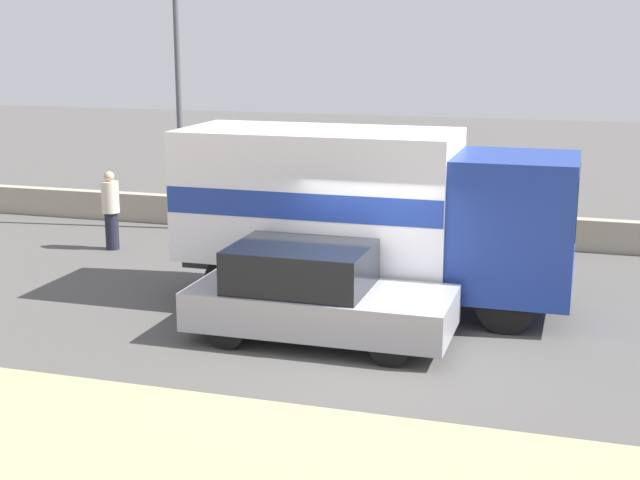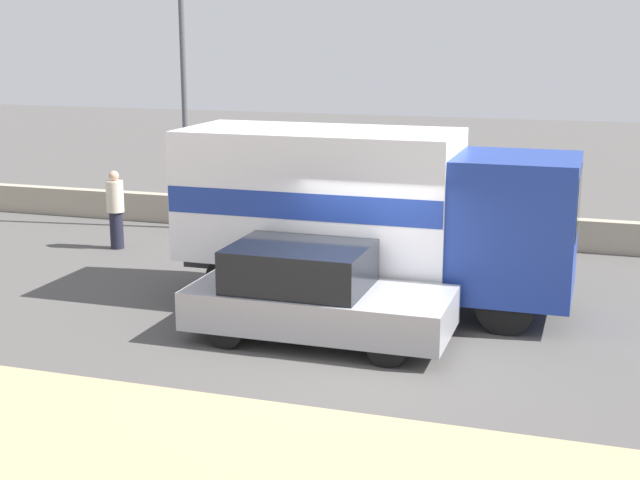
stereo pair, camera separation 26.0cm
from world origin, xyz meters
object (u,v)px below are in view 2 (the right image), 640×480
street_lamp (184,86)px  pedestrian (116,208)px  car_hatchback (313,295)px  box_truck (365,206)px

street_lamp → pedestrian: street_lamp is taller
car_hatchback → pedestrian: bearing=144.0°
street_lamp → pedestrian: 3.72m
street_lamp → box_truck: street_lamp is taller
car_hatchback → pedestrian: pedestrian is taller
street_lamp → car_hatchback: street_lamp is taller
car_hatchback → pedestrian: (-6.33, 4.60, 0.18)m
street_lamp → pedestrian: (-0.61, -2.50, -2.68)m
street_lamp → box_truck: size_ratio=0.87×
pedestrian → car_hatchback: bearing=-36.0°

